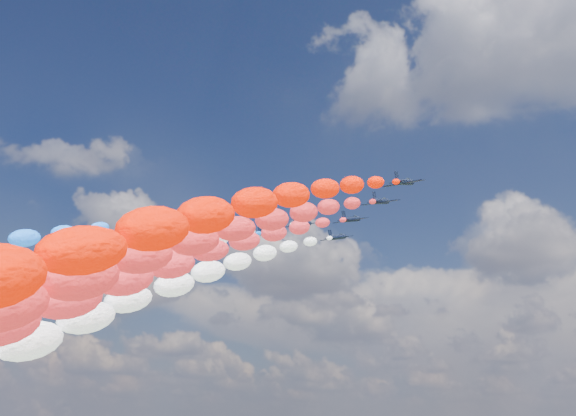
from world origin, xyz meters
The scene contains 14 objects.
jet_0 centered at (-30.52, -7.71, 111.85)m, with size 7.76×10.40×2.29m, color black, non-canonical shape.
jet_1 centered at (-20.70, 5.19, 111.85)m, with size 7.76×10.40×2.29m, color black, non-canonical shape.
jet_2 centered at (-10.64, 12.87, 111.85)m, with size 7.76×10.40×2.29m, color black, non-canonical shape.
trail_2 centered at (-10.64, -52.09, 85.61)m, with size 6.67×128.11×56.79m, color blue, non-canonical shape.
jet_3 centered at (-0.12, 10.53, 111.85)m, with size 7.76×10.40×2.29m, color black, non-canonical shape.
trail_3 centered at (-0.12, -54.44, 85.61)m, with size 6.67×128.11×56.79m, color white, non-canonical shape.
jet_4 centered at (1.32, 25.07, 111.85)m, with size 7.76×10.40×2.29m, color black, non-canonical shape.
trail_4 centered at (1.32, -39.90, 85.61)m, with size 6.67×128.11×56.79m, color white, non-canonical shape.
jet_5 centered at (11.03, 12.75, 111.85)m, with size 7.76×10.40×2.29m, color black, non-canonical shape.
trail_5 centered at (11.03, -52.21, 85.61)m, with size 6.67×128.11×56.79m, color red, non-canonical shape.
jet_6 centered at (21.98, 3.99, 111.85)m, with size 7.76×10.40×2.29m, color black, non-canonical shape.
trail_6 centered at (21.98, -60.98, 85.61)m, with size 6.67×128.11×56.79m, color red, non-canonical shape.
jet_7 centered at (30.66, -4.90, 111.85)m, with size 7.76×10.40×2.29m, color black, non-canonical shape.
trail_7 centered at (30.66, -69.87, 85.61)m, with size 6.67×128.11×56.79m, color #F31500, non-canonical shape.
Camera 1 is at (78.81, -128.65, 66.99)m, focal length 46.22 mm.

